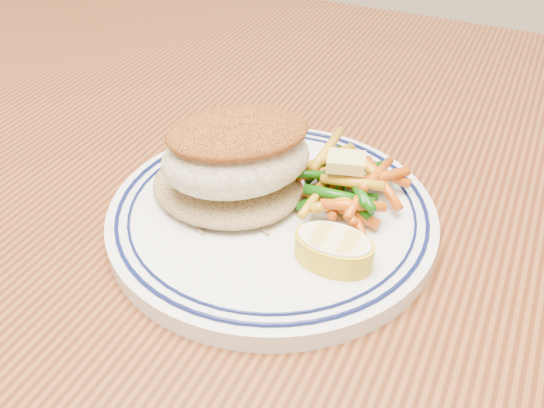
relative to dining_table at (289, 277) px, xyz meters
The scene contains 7 objects.
dining_table is the anchor object (origin of this frame).
plate 0.12m from the dining_table, 85.12° to the right, with size 0.25×0.25×0.02m.
rice_pilaf 0.13m from the dining_table, 131.34° to the right, with size 0.12×0.10×0.02m, color olive.
fish_fillet 0.16m from the dining_table, 118.00° to the right, with size 0.14×0.13×0.06m.
vegetable_pile 0.14m from the dining_table, 11.51° to the right, with size 0.11×0.11×0.03m.
butter_pat 0.15m from the dining_table, 12.20° to the right, with size 0.03×0.02×0.01m, color #DDCC6C.
lemon_wedge 0.16m from the dining_table, 50.36° to the right, with size 0.06×0.05×0.02m.
Camera 1 is at (0.16, -0.37, 1.05)m, focal length 40.00 mm.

